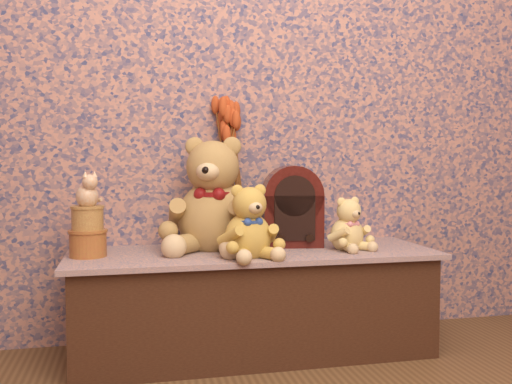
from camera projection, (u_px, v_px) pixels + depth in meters
display_shelf at (253, 302)px, 2.30m from camera, size 1.46×0.52×0.42m
teddy_large at (214, 189)px, 2.31m from camera, size 0.53×0.57×0.49m
teddy_medium at (248, 218)px, 2.13m from camera, size 0.28×0.32×0.29m
teddy_small at (347, 221)px, 2.31m from camera, size 0.25×0.27×0.23m
cathedral_radio at (292, 206)px, 2.41m from camera, size 0.27×0.21×0.34m
ceramic_vase at (229, 222)px, 2.45m from camera, size 0.14×0.14×0.19m
dried_stalks at (228, 154)px, 2.44m from camera, size 0.27×0.27×0.40m
biscuit_tin_lower at (88, 244)px, 2.14m from camera, size 0.16×0.16×0.10m
biscuit_tin_upper at (88, 219)px, 2.14m from camera, size 0.14×0.14×0.09m
cat_figurine at (87, 188)px, 2.13m from camera, size 0.13×0.14×0.14m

